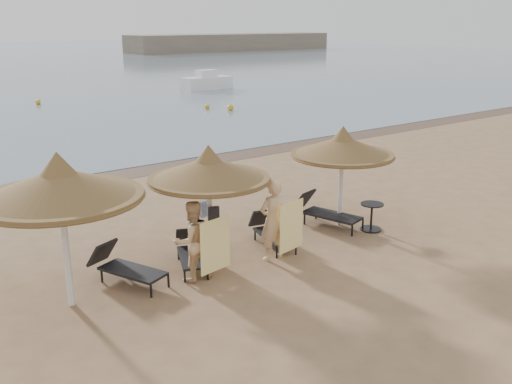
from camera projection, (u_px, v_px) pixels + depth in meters
ground at (238, 273)px, 12.51m from camera, size 160.00×160.00×0.00m
wet_sand_strip at (82, 180)px, 19.71m from camera, size 200.00×1.60×0.01m
palapa_left at (59, 185)px, 10.39m from camera, size 3.08×3.08×3.05m
palapa_center at (209, 170)px, 12.51m from camera, size 2.75×2.75×2.72m
palapa_right at (342, 147)px, 14.81m from camera, size 2.73×2.73×2.71m
lounger_far_left at (124, 266)px, 11.98m from camera, size 1.23×1.89×0.81m
lounger_near_left at (191, 251)px, 12.83m from camera, size 1.14×1.71×0.73m
lounger_near_right at (270, 231)px, 14.06m from camera, size 0.91×1.75×0.75m
lounger_far_right at (323, 211)px, 15.34m from camera, size 1.12×2.03×0.86m
side_table at (371, 218)px, 14.96m from camera, size 0.60×0.60×0.73m
person_left at (192, 235)px, 11.91m from camera, size 0.97×0.67×2.03m
person_right at (273, 214)px, 12.90m from camera, size 1.04×0.70×2.22m
towel_left at (215, 245)px, 11.90m from camera, size 0.82×0.16×1.17m
towel_right at (292, 226)px, 13.00m from camera, size 0.82×0.19×1.17m
bag_patterned at (206, 208)px, 12.92m from camera, size 0.30×0.12×0.37m
bag_dark at (214, 214)px, 12.67m from camera, size 0.26×0.15×0.35m
buoy_mid at (38, 102)px, 37.52m from camera, size 0.35×0.35×0.35m
buoy_right at (207, 106)px, 35.68m from camera, size 0.31×0.31×0.31m
buoy_extra at (230, 108)px, 34.94m from camera, size 0.39×0.39×0.39m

